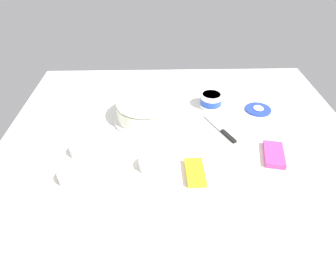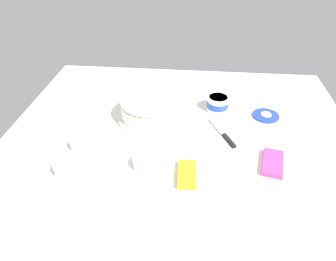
{
  "view_description": "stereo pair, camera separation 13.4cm",
  "coord_description": "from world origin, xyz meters",
  "views": [
    {
      "loc": [
        -1.01,
        0.08,
        0.81
      ],
      "look_at": [
        0.08,
        0.05,
        0.04
      ],
      "focal_mm": 33.44,
      "sensor_mm": 36.0,
      "label": 1
    },
    {
      "loc": [
        -1.01,
        -0.05,
        0.81
      ],
      "look_at": [
        0.08,
        0.05,
        0.04
      ],
      "focal_mm": 33.44,
      "sensor_mm": 36.0,
      "label": 2
    }
  ],
  "objects": [
    {
      "name": "frosted_cake",
      "position": [
        0.22,
        0.15,
        0.05
      ],
      "size": [
        0.31,
        0.31,
        0.11
      ],
      "color": "white",
      "rests_on": "ground_plane"
    },
    {
      "name": "candy_box_lower",
      "position": [
        -0.06,
        -0.37,
        0.01
      ],
      "size": [
        0.16,
        0.11,
        0.02
      ],
      "primitive_type": "cube",
      "rotation": [
        0.0,
        0.0,
        -0.2
      ],
      "color": "#E53D8E",
      "rests_on": "ground_plane"
    },
    {
      "name": "candy_box_upper",
      "position": [
        -0.16,
        -0.04,
        0.01
      ],
      "size": [
        0.14,
        0.07,
        0.02
      ],
      "primitive_type": "cube",
      "rotation": [
        0.0,
        0.0,
        0.03
      ],
      "color": "yellow",
      "rests_on": "ground_plane"
    },
    {
      "name": "frosting_tub",
      "position": [
        0.33,
        -0.17,
        0.04
      ],
      "size": [
        0.11,
        0.11,
        0.07
      ],
      "color": "white",
      "rests_on": "ground_plane"
    },
    {
      "name": "frosting_tub_lid",
      "position": [
        0.29,
        -0.4,
        0.01
      ],
      "size": [
        0.12,
        0.12,
        0.02
      ],
      "color": "#233DAD",
      "rests_on": "ground_plane"
    },
    {
      "name": "spreading_knife",
      "position": [
        0.11,
        -0.19,
        0.01
      ],
      "size": [
        0.22,
        0.12,
        0.01
      ],
      "color": "silver",
      "rests_on": "ground_plane"
    },
    {
      "name": "ground_plane",
      "position": [
        0.0,
        0.0,
        0.0
      ],
      "size": [
        1.54,
        1.54,
        0.0
      ],
      "primitive_type": "plane",
      "color": "silver"
    },
    {
      "name": "sprinkle_bowl_orange",
      "position": [
        -0.03,
        0.41,
        0.02
      ],
      "size": [
        0.08,
        0.08,
        0.04
      ],
      "color": "white",
      "rests_on": "ground_plane"
    },
    {
      "name": "sprinkle_bowl_yellow",
      "position": [
        -0.12,
        0.12,
        0.02
      ],
      "size": [
        0.09,
        0.09,
        0.04
      ],
      "color": "white",
      "rests_on": "ground_plane"
    },
    {
      "name": "sprinkle_bowl_green",
      "position": [
        -0.18,
        0.41,
        0.02
      ],
      "size": [
        0.09,
        0.09,
        0.04
      ],
      "color": "white",
      "rests_on": "ground_plane"
    }
  ]
}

